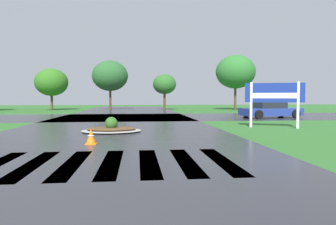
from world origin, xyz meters
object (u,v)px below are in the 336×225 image
(median_island, at_px, (111,129))
(traffic_cone, at_px, (91,137))
(estate_billboard, at_px, (274,95))
(car_silver_hatch, at_px, (270,110))

(median_island, relative_size, traffic_cone, 5.09)
(estate_billboard, distance_m, car_silver_hatch, 8.02)
(median_island, distance_m, car_silver_hatch, 14.11)
(estate_billboard, relative_size, car_silver_hatch, 0.57)
(estate_billboard, distance_m, traffic_cone, 9.85)
(car_silver_hatch, bearing_deg, estate_billboard, -121.25)
(estate_billboard, xyz_separation_m, car_silver_hatch, (3.16, 7.29, -1.07))
(traffic_cone, bearing_deg, median_island, 84.07)
(median_island, height_order, traffic_cone, median_island)
(median_island, relative_size, car_silver_hatch, 0.56)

